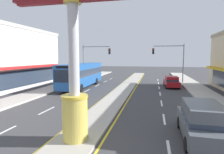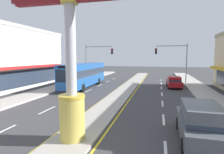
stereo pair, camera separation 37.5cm
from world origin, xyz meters
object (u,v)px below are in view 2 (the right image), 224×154
Objects in this scene: sedan_far_right_lane at (174,82)px; bus_mid_left_lane at (84,74)px; district_sign at (71,55)px; traffic_light_left_side at (96,57)px; suv_near_left_lane at (201,122)px; traffic_light_right_side at (175,56)px.

sedan_far_right_lane is 0.39× the size of bus_mid_left_lane.
district_sign is at bearing -69.10° from bus_mid_left_lane.
bus_mid_left_lane is at bearing -87.15° from traffic_light_left_side.
traffic_light_right_side is at bearing 89.22° from suv_near_left_lane.
traffic_light_right_side reaches higher than suv_near_left_lane.
suv_near_left_lane is 18.79m from bus_mid_left_lane.
suv_near_left_lane is at bearing -49.81° from bus_mid_left_lane.
district_sign is 0.73× the size of bus_mid_left_lane.
sedan_far_right_lane is at bearing 11.55° from bus_mid_left_lane.
suv_near_left_lane is (-0.00, -16.81, 0.20)m from sedan_far_right_lane.
traffic_light_right_side is 21.16m from suv_near_left_lane.
bus_mid_left_lane is at bearing 110.90° from district_sign.
district_sign is at bearing -105.79° from traffic_light_right_side.
bus_mid_left_lane is (-12.11, 14.34, 0.88)m from suv_near_left_lane.
bus_mid_left_lane is at bearing 130.19° from suv_near_left_lane.
traffic_light_right_side is at bearing 27.91° from bus_mid_left_lane.
sedan_far_right_lane is (-0.28, -4.09, -3.46)m from traffic_light_right_side.
suv_near_left_lane is (12.40, -20.08, -3.26)m from traffic_light_left_side.
sedan_far_right_lane is 0.95× the size of suv_near_left_lane.
district_sign reaches higher than suv_near_left_lane.
district_sign is 22.51m from traffic_light_left_side.
bus_mid_left_lane reaches higher than suv_near_left_lane.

